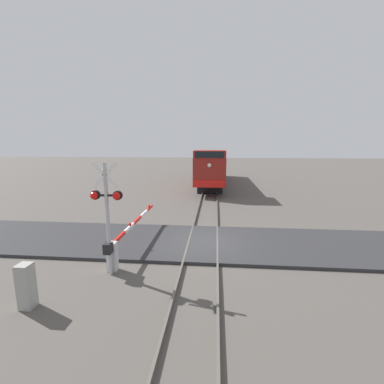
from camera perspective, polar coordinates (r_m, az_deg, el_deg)
ground_plane at (r=13.61m, az=2.38°, el=-11.04°), size 160.00×160.00×0.00m
rail_track_left at (r=13.64m, az=-0.68°, el=-10.66°), size 0.08×80.00×0.15m
rail_track_right at (r=13.57m, az=5.46°, el=-10.81°), size 0.08×80.00×0.15m
road_surface at (r=13.59m, az=2.38°, el=-10.76°), size 36.00×4.89×0.14m
locomotive at (r=32.29m, az=4.15°, el=5.52°), size 2.97×18.17×4.32m
crossing_signal at (r=10.24m, az=-17.86°, el=-2.85°), size 1.18×0.33×4.34m
crossing_gate at (r=12.05m, az=-14.86°, el=-10.13°), size 0.36×7.15×1.29m
utility_cabinet at (r=9.93m, az=-32.06°, el=-16.77°), size 0.39×0.43×1.42m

